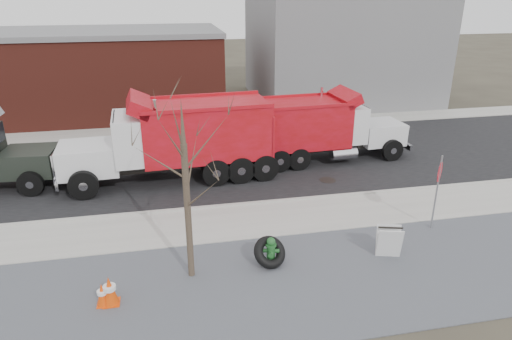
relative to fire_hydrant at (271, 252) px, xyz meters
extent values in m
plane|color=#383328|center=(0.84, 2.47, -0.41)|extent=(120.00, 120.00, 0.00)
cube|color=slate|center=(0.84, -1.03, -0.40)|extent=(60.00, 5.00, 0.03)
cube|color=#9E9B93|center=(0.84, 2.72, -0.38)|extent=(60.00, 2.50, 0.06)
cube|color=#9E9B93|center=(0.84, 4.02, -0.36)|extent=(60.00, 0.15, 0.11)
cube|color=black|center=(0.84, 8.77, -0.40)|extent=(60.00, 9.40, 0.02)
cube|color=#9E9B93|center=(0.84, 14.47, -0.38)|extent=(60.00, 2.00, 0.06)
cube|color=slate|center=(9.84, 20.47, 3.59)|extent=(12.00, 10.00, 8.00)
cube|color=maroon|center=(-9.16, 19.47, 2.09)|extent=(20.00, 8.00, 5.00)
cube|color=slate|center=(-9.16, 19.47, 4.74)|extent=(20.20, 8.20, 0.30)
cylinder|color=#382D23|center=(-2.36, -0.13, 1.59)|extent=(0.18, 0.18, 4.00)
cone|color=#382D23|center=(-2.36, -0.13, 4.19)|extent=(0.14, 0.14, 1.20)
cylinder|color=#255F24|center=(0.00, 0.01, -0.38)|extent=(0.48, 0.48, 0.07)
cylinder|color=#255F24|center=(0.00, 0.01, -0.05)|extent=(0.25, 0.25, 0.65)
cylinder|color=#255F24|center=(0.00, 0.01, 0.24)|extent=(0.33, 0.33, 0.05)
sphere|color=#255F24|center=(0.00, 0.01, 0.35)|extent=(0.26, 0.26, 0.26)
cylinder|color=#255F24|center=(0.00, 0.01, 0.46)|extent=(0.05, 0.05, 0.07)
cylinder|color=#255F24|center=(-0.18, 0.05, 0.04)|extent=(0.16, 0.15, 0.12)
cylinder|color=#255F24|center=(0.18, -0.04, 0.04)|extent=(0.16, 0.15, 0.12)
cylinder|color=#255F24|center=(-0.04, -0.17, 0.02)|extent=(0.19, 0.17, 0.16)
torus|color=black|center=(-0.04, -0.04, 0.03)|extent=(1.24, 1.17, 0.92)
cylinder|color=gray|center=(5.90, 1.03, 0.92)|extent=(0.06, 0.06, 2.66)
cylinder|color=#B70D1B|center=(5.90, 1.03, 1.68)|extent=(0.52, 0.55, 0.72)
cube|color=silver|center=(3.58, -0.44, 0.11)|extent=(0.77, 0.44, 1.00)
cube|color=silver|center=(3.63, -0.23, 0.11)|extent=(0.77, 0.44, 1.00)
cube|color=black|center=(3.60, -0.34, 0.60)|extent=(0.71, 0.24, 0.04)
cube|color=#E64207|center=(-4.71, -0.99, -0.40)|extent=(0.34, 0.34, 0.04)
cone|color=#E64207|center=(-4.71, -0.99, -0.07)|extent=(0.33, 0.33, 0.63)
cylinder|color=white|center=(-4.71, -0.99, 0.00)|extent=(0.26, 0.26, 0.09)
cube|color=#E64207|center=(-4.51, -0.99, -0.39)|extent=(0.43, 0.43, 0.05)
cone|color=#E64207|center=(-4.51, -0.99, 0.02)|extent=(0.41, 0.41, 0.80)
cylinder|color=white|center=(-4.51, -0.99, 0.10)|extent=(0.33, 0.33, 0.11)
cube|color=black|center=(4.30, 8.17, 0.22)|extent=(7.96, 1.28, 0.20)
cube|color=silver|center=(7.37, 8.35, 0.72)|extent=(2.14, 1.92, 1.02)
cube|color=silver|center=(8.44, 8.41, 0.72)|extent=(0.16, 1.62, 0.93)
cube|color=silver|center=(5.47, 8.24, 1.37)|extent=(1.61, 2.22, 1.67)
cube|color=black|center=(6.22, 8.28, 1.83)|extent=(0.16, 1.85, 0.74)
cube|color=#B00F21|center=(3.10, 8.10, 1.46)|extent=(4.76, 2.49, 2.04)
cylinder|color=silver|center=(4.57, 9.07, 1.79)|extent=(0.14, 0.14, 2.22)
cylinder|color=black|center=(7.51, 9.36, 0.12)|extent=(1.03, 0.34, 1.02)
cylinder|color=black|center=(7.63, 7.36, 0.12)|extent=(1.03, 0.34, 1.02)
cylinder|color=black|center=(1.94, 8.92, 0.12)|extent=(1.03, 0.34, 1.02)
cylinder|color=black|center=(2.04, 7.15, 0.12)|extent=(1.03, 0.34, 1.02)
cube|color=black|center=(-2.54, 7.13, 0.28)|extent=(8.61, 1.39, 0.23)
cube|color=silver|center=(-5.95, 6.94, 0.87)|extent=(2.42, 2.17, 1.15)
cube|color=silver|center=(-7.01, 6.89, 0.87)|extent=(0.16, 1.84, 1.05)
cube|color=silver|center=(-4.05, 7.05, 1.60)|extent=(1.81, 2.50, 1.89)
cube|color=black|center=(-4.80, 7.01, 2.13)|extent=(0.17, 2.10, 0.84)
cube|color=#B00F21|center=(-1.18, 7.21, 1.71)|extent=(5.38, 2.81, 2.31)
cylinder|color=silver|center=(-3.15, 6.10, 2.07)|extent=(0.15, 0.15, 2.52)
cylinder|color=black|center=(-6.08, 5.80, 0.18)|extent=(1.17, 0.38, 1.15)
cylinder|color=black|center=(-6.21, 8.07, 0.18)|extent=(1.17, 0.38, 1.15)
cylinder|color=black|center=(0.14, 6.27, 0.18)|extent=(1.17, 0.38, 1.15)
cylinder|color=black|center=(0.03, 8.29, 0.18)|extent=(1.17, 0.38, 1.15)
cube|color=black|center=(-8.31, 7.53, 0.70)|extent=(2.12, 1.91, 1.00)
cube|color=silver|center=(-7.24, 7.46, 0.70)|extent=(0.17, 1.60, 0.91)
cylinder|color=black|center=(-8.05, 8.50, 0.11)|extent=(1.02, 0.34, 1.00)
cylinder|color=black|center=(-8.18, 6.53, 0.11)|extent=(1.02, 0.34, 1.00)
camera|label=1|loc=(-2.73, -11.30, 7.32)|focal=32.00mm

